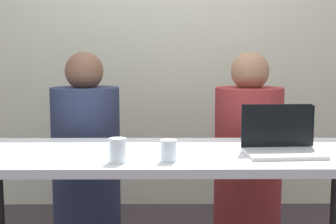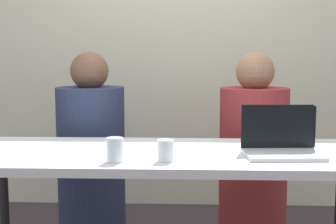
# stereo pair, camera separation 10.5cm
# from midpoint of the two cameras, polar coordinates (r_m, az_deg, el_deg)

# --- Properties ---
(back_wall) EXTENTS (5.10, 0.10, 2.41)m
(back_wall) POSITION_cam_midpoint_polar(r_m,az_deg,el_deg) (3.70, 1.67, 7.11)
(back_wall) COLOR beige
(back_wall) RESTS_ON ground
(desk) EXTENTS (1.96, 0.72, 0.74)m
(desk) POSITION_cam_midpoint_polar(r_m,az_deg,el_deg) (2.25, 1.27, -6.31)
(desk) COLOR silver
(desk) RESTS_ON ground
(person_on_left) EXTENTS (0.53, 0.53, 1.22)m
(person_on_left) POSITION_cam_midpoint_polar(r_m,az_deg,el_deg) (3.00, -8.34, -5.74)
(person_on_left) COLOR #2B3352
(person_on_left) RESTS_ON ground
(person_on_right) EXTENTS (0.48, 0.48, 1.21)m
(person_on_right) POSITION_cam_midpoint_polar(r_m,az_deg,el_deg) (2.99, 11.34, -5.87)
(person_on_right) COLOR maroon
(person_on_right) RESTS_ON ground
(laptop_back_right) EXTENTS (0.32, 0.26, 0.22)m
(laptop_back_right) POSITION_cam_midpoint_polar(r_m,az_deg,el_deg) (2.40, 14.71, -3.08)
(laptop_back_right) COLOR #B5B3BC
(laptop_back_right) RESTS_ON desk
(laptop_front_right) EXTENTS (0.36, 0.27, 0.22)m
(laptop_front_right) POSITION_cam_midpoint_polar(r_m,az_deg,el_deg) (2.22, 14.91, -3.85)
(laptop_front_right) COLOR silver
(laptop_front_right) RESTS_ON desk
(water_glass_left) EXTENTS (0.07, 0.07, 0.11)m
(water_glass_left) POSITION_cam_midpoint_polar(r_m,az_deg,el_deg) (2.02, -5.03, -4.80)
(water_glass_left) COLOR silver
(water_glass_left) RESTS_ON desk
(water_glass_center) EXTENTS (0.07, 0.07, 0.09)m
(water_glass_center) POSITION_cam_midpoint_polar(r_m,az_deg,el_deg) (2.03, 1.16, -4.90)
(water_glass_center) COLOR silver
(water_glass_center) RESTS_ON desk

